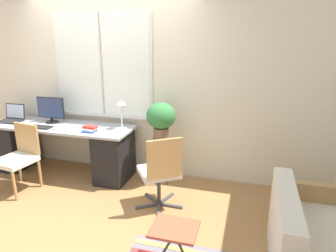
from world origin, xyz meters
The scene contains 15 objects.
ground_plane centered at (0.00, 0.00, 0.00)m, with size 14.00×14.00×0.00m, color #9E7042.
wall_back_with_window centered at (-0.01, 0.74, 1.36)m, with size 9.00×0.12×2.70m.
desk centered at (-0.66, 0.33, 0.39)m, with size 2.13×0.67×0.73m.
laptop centered at (-1.49, 0.34, 0.78)m, with size 0.34×0.26×0.25m.
monitor centered at (-0.87, 0.43, 0.92)m, with size 0.44×0.18×0.38m.
keyboard centered at (-0.85, 0.15, 0.74)m, with size 0.33×0.14×0.02m.
mouse centered at (-0.61, 0.13, 0.75)m, with size 0.04×0.07×0.04m.
desk_lamp centered at (0.26, 0.42, 1.00)m, with size 0.15×0.15×0.37m.
book_stack centered at (-0.09, 0.19, 0.77)m, with size 0.19×0.19×0.08m.
desk_chair_wooden centered at (-0.91, -0.25, 0.46)m, with size 0.51×0.52×0.85m.
office_chair_swivel centered at (1.01, -0.22, 0.48)m, with size 0.59×0.60×0.91m.
couch_loveseat centered at (2.55, -0.88, 0.26)m, with size 0.77×1.25×0.74m.
plant_stand centered at (0.83, 0.38, 0.55)m, with size 0.21×0.21×0.66m.
potted_plant centered at (0.83, 0.38, 0.94)m, with size 0.38×0.38×0.47m.
folding_stool centered at (1.40, -1.09, 0.36)m, with size 0.39×0.33×0.41m.
Camera 1 is at (1.95, -3.18, 1.93)m, focal length 32.00 mm.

